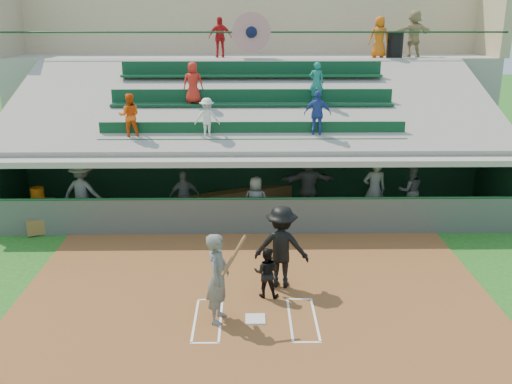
{
  "coord_description": "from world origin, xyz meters",
  "views": [
    {
      "loc": [
        -0.14,
        -10.88,
        6.37
      ],
      "look_at": [
        0.06,
        3.5,
        1.8
      ],
      "focal_mm": 40.0,
      "sensor_mm": 36.0,
      "label": 1
    }
  ],
  "objects_px": {
    "white_table": "(41,210)",
    "trash_bin": "(395,45)",
    "batter_at_plate": "(218,278)",
    "catcher": "(266,272)",
    "water_cooler": "(37,194)",
    "home_plate": "(255,319)"
  },
  "relations": [
    {
      "from": "catcher",
      "to": "white_table",
      "type": "relative_size",
      "value": 1.59
    },
    {
      "from": "catcher",
      "to": "trash_bin",
      "type": "relative_size",
      "value": 1.26
    },
    {
      "from": "white_table",
      "to": "trash_bin",
      "type": "relative_size",
      "value": 0.79
    },
    {
      "from": "home_plate",
      "to": "trash_bin",
      "type": "bearing_deg",
      "value": 65.23
    },
    {
      "from": "home_plate",
      "to": "water_cooler",
      "type": "height_order",
      "value": "water_cooler"
    },
    {
      "from": "white_table",
      "to": "water_cooler",
      "type": "relative_size",
      "value": 1.83
    },
    {
      "from": "catcher",
      "to": "water_cooler",
      "type": "bearing_deg",
      "value": -27.65
    },
    {
      "from": "white_table",
      "to": "water_cooler",
      "type": "xyz_separation_m",
      "value": [
        -0.06,
        0.01,
        0.54
      ]
    },
    {
      "from": "batter_at_plate",
      "to": "catcher",
      "type": "xyz_separation_m",
      "value": [
        1.05,
        1.07,
        -0.39
      ]
    },
    {
      "from": "catcher",
      "to": "water_cooler",
      "type": "height_order",
      "value": "catcher"
    },
    {
      "from": "home_plate",
      "to": "white_table",
      "type": "bearing_deg",
      "value": 137.33
    },
    {
      "from": "batter_at_plate",
      "to": "catcher",
      "type": "relative_size",
      "value": 1.65
    },
    {
      "from": "batter_at_plate",
      "to": "water_cooler",
      "type": "distance_m",
      "value": 8.59
    },
    {
      "from": "batter_at_plate",
      "to": "white_table",
      "type": "distance_m",
      "value": 8.56
    },
    {
      "from": "water_cooler",
      "to": "trash_bin",
      "type": "distance_m",
      "value": 14.51
    },
    {
      "from": "catcher",
      "to": "white_table",
      "type": "distance_m",
      "value": 8.63
    },
    {
      "from": "water_cooler",
      "to": "trash_bin",
      "type": "xyz_separation_m",
      "value": [
        12.45,
        6.18,
        4.17
      ]
    },
    {
      "from": "white_table",
      "to": "water_cooler",
      "type": "distance_m",
      "value": 0.54
    },
    {
      "from": "home_plate",
      "to": "batter_at_plate",
      "type": "relative_size",
      "value": 0.22
    },
    {
      "from": "catcher",
      "to": "batter_at_plate",
      "type": "bearing_deg",
      "value": 53.81
    },
    {
      "from": "batter_at_plate",
      "to": "trash_bin",
      "type": "height_order",
      "value": "trash_bin"
    },
    {
      "from": "water_cooler",
      "to": "catcher",
      "type": "bearing_deg",
      "value": -36.06
    }
  ]
}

